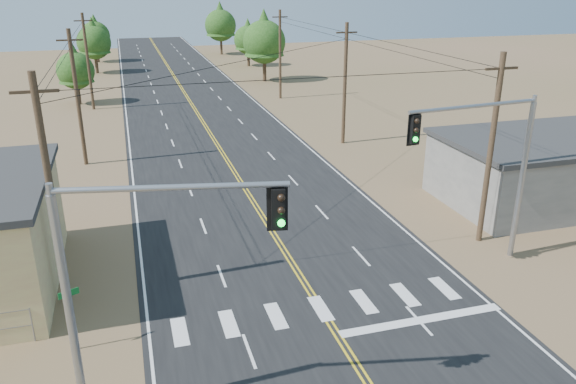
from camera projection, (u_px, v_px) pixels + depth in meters
name	position (u px, v px, depth m)	size (l,w,h in m)	color
road	(227.00, 160.00, 43.81)	(15.00, 200.00, 0.02)	black
building_right	(562.00, 169.00, 35.55)	(15.00, 8.00, 4.00)	gray
utility_pole_left_near	(50.00, 190.00, 23.09)	(1.80, 0.30, 10.00)	#4C3826
utility_pole_left_mid	(77.00, 98.00, 41.01)	(1.80, 0.30, 10.00)	#4C3826
utility_pole_left_far	(88.00, 61.00, 58.94)	(1.80, 0.30, 10.00)	#4C3826
utility_pole_right_near	(491.00, 149.00, 28.61)	(1.80, 0.30, 10.00)	#4C3826
utility_pole_right_mid	(345.00, 83.00, 46.54)	(1.80, 0.30, 10.00)	#4C3826
utility_pole_right_far	(280.00, 54.00, 64.46)	(1.80, 0.30, 10.00)	#4C3826
signal_mast_left	(130.00, 267.00, 16.23)	(6.57, 1.67, 8.11)	gray
signal_mast_right	(493.00, 155.00, 26.06)	(6.96, 1.14, 8.25)	gray
street_sign	(71.00, 310.00, 20.88)	(0.72, 0.33, 2.58)	gray
tree_left_near	(75.00, 67.00, 61.75)	(4.07, 4.07, 6.78)	#3F2D1E
tree_left_mid	(93.00, 39.00, 81.96)	(4.87, 4.87, 8.12)	#3F2D1E
tree_left_far	(95.00, 33.00, 93.15)	(4.69, 4.69, 7.82)	#3F2D1E
tree_right_near	(264.00, 37.00, 75.18)	(5.74, 5.74, 9.57)	#3F2D1E
tree_right_mid	(248.00, 37.00, 88.89)	(4.47, 4.47, 7.45)	#3F2D1E
tree_right_far	(220.00, 22.00, 102.21)	(5.67, 5.67, 9.45)	#3F2D1E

